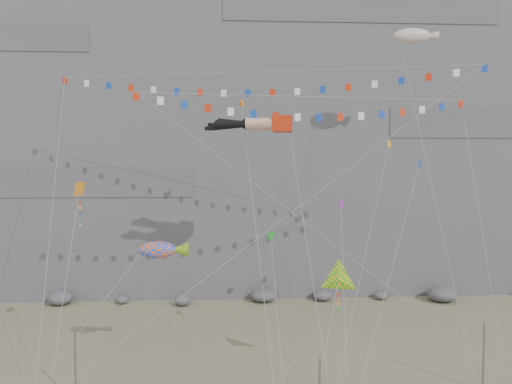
# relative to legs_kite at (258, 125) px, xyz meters

# --- Properties ---
(ground) EXTENTS (120.00, 120.00, 0.00)m
(ground) POSITION_rel_legs_kite_xyz_m (1.19, -6.30, -16.88)
(ground) COLOR gray
(ground) RESTS_ON ground
(cliff) EXTENTS (80.00, 28.00, 50.00)m
(cliff) POSITION_rel_legs_kite_xyz_m (1.19, 25.70, 8.12)
(cliff) COLOR slate
(cliff) RESTS_ON ground
(talus_boulders) EXTENTS (60.00, 3.00, 1.20)m
(talus_boulders) POSITION_rel_legs_kite_xyz_m (1.19, 10.70, -16.28)
(talus_boulders) COLOR slate
(talus_boulders) RESTS_ON ground
(anchor_pole_left) EXTENTS (0.12, 0.12, 4.31)m
(anchor_pole_left) POSITION_rel_legs_kite_xyz_m (-11.22, -9.88, -14.72)
(anchor_pole_left) COLOR slate
(anchor_pole_left) RESTS_ON ground
(anchor_pole_right) EXTENTS (0.12, 0.12, 4.28)m
(anchor_pole_right) POSITION_rel_legs_kite_xyz_m (13.14, -9.69, -14.74)
(anchor_pole_right) COLOR slate
(anchor_pole_right) RESTS_ON ground
(legs_kite) EXTENTS (7.34, 15.60, 21.75)m
(legs_kite) POSITION_rel_legs_kite_xyz_m (0.00, 0.00, 0.00)
(legs_kite) COLOR red
(legs_kite) RESTS_ON ground
(flag_banner_upper) EXTENTS (32.56, 15.62, 27.69)m
(flag_banner_upper) POSITION_rel_legs_kite_xyz_m (0.18, 1.13, 4.21)
(flag_banner_upper) COLOR red
(flag_banner_upper) RESTS_ON ground
(flag_banner_lower) EXTENTS (24.14, 6.62, 22.80)m
(flag_banner_lower) POSITION_rel_legs_kite_xyz_m (3.41, -2.95, 1.75)
(flag_banner_lower) COLOR red
(flag_banner_lower) RESTS_ON ground
(harlequin_kite) EXTENTS (1.82, 6.98, 13.57)m
(harlequin_kite) POSITION_rel_legs_kite_xyz_m (-12.19, -5.02, -4.71)
(harlequin_kite) COLOR #FC2E1C
(harlequin_kite) RESTS_ON ground
(fish_windsock) EXTENTS (9.15, 4.12, 11.56)m
(fish_windsock) POSITION_rel_legs_kite_xyz_m (-6.92, -6.56, -8.54)
(fish_windsock) COLOR orange
(fish_windsock) RESTS_ON ground
(delta_kite) EXTENTS (3.77, 5.30, 8.92)m
(delta_kite) POSITION_rel_legs_kite_xyz_m (4.36, -8.74, -10.09)
(delta_kite) COLOR #E9B00B
(delta_kite) RESTS_ON ground
(blimp_windsock) EXTENTS (4.23, 12.32, 27.27)m
(blimp_windsock) POSITION_rel_legs_kite_xyz_m (13.44, 3.95, 7.85)
(blimp_windsock) COLOR beige
(blimp_windsock) RESTS_ON ground
(small_kite_a) EXTENTS (2.16, 15.71, 24.08)m
(small_kite_a) POSITION_rel_legs_kite_xyz_m (-1.22, 1.92, 1.40)
(small_kite_a) COLOR orange
(small_kite_a) RESTS_ON ground
(small_kite_b) EXTENTS (3.15, 13.56, 16.93)m
(small_kite_b) POSITION_rel_legs_kite_xyz_m (6.51, 0.02, -6.38)
(small_kite_b) COLOR purple
(small_kite_b) RESTS_ON ground
(small_kite_c) EXTENTS (1.18, 11.73, 14.03)m
(small_kite_c) POSITION_rel_legs_kite_xyz_m (0.75, -2.87, -8.32)
(small_kite_c) COLOR green
(small_kite_c) RESTS_ON ground
(small_kite_d) EXTENTS (8.70, 15.69, 22.98)m
(small_kite_d) POSITION_rel_legs_kite_xyz_m (11.17, 2.89, -1.64)
(small_kite_d) COLOR #F7AB14
(small_kite_d) RESTS_ON ground
(small_kite_e) EXTENTS (7.71, 9.69, 17.95)m
(small_kite_e) POSITION_rel_legs_kite_xyz_m (11.72, -2.43, -3.38)
(small_kite_e) COLOR #123BA2
(small_kite_e) RESTS_ON ground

